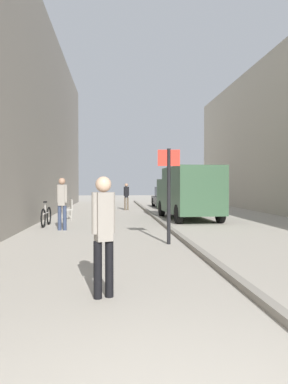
# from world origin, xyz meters

# --- Properties ---
(ground_plane) EXTENTS (80.00, 80.00, 0.00)m
(ground_plane) POSITION_xyz_m (0.00, 12.00, 0.00)
(ground_plane) COLOR #A8A093
(kerb_strip) EXTENTS (0.16, 40.00, 0.12)m
(kerb_strip) POSITION_xyz_m (1.58, 12.00, 0.06)
(kerb_strip) COLOR gray
(kerb_strip) RESTS_ON ground_plane
(pedestrian_main_foreground) EXTENTS (0.34, 0.22, 1.69)m
(pedestrian_main_foreground) POSITION_xyz_m (0.41, 21.02, 0.98)
(pedestrian_main_foreground) COLOR brown
(pedestrian_main_foreground) RESTS_ON ground_plane
(pedestrian_mid_block) EXTENTS (0.33, 0.26, 1.74)m
(pedestrian_mid_block) POSITION_xyz_m (-0.58, 3.28, 1.01)
(pedestrian_mid_block) COLOR black
(pedestrian_mid_block) RESTS_ON ground_plane
(pedestrian_far_crossing) EXTENTS (0.37, 0.24, 1.86)m
(pedestrian_far_crossing) POSITION_xyz_m (-2.24, 11.11, 1.07)
(pedestrian_far_crossing) COLOR #2D3851
(pedestrian_far_crossing) RESTS_ON ground_plane
(delivery_van) EXTENTS (2.30, 5.35, 2.41)m
(delivery_van) POSITION_xyz_m (3.06, 14.70, 1.29)
(delivery_van) COLOR #335138
(delivery_van) RESTS_ON ground_plane
(parked_car) EXTENTS (1.87, 4.22, 1.45)m
(parked_car) POSITION_xyz_m (3.37, 23.19, 0.71)
(parked_car) COLOR black
(parked_car) RESTS_ON ground_plane
(street_sign_post) EXTENTS (0.60, 0.11, 2.60)m
(street_sign_post) POSITION_xyz_m (1.07, 7.83, 1.55)
(street_sign_post) COLOR black
(street_sign_post) RESTS_ON ground_plane
(bicycle_leaning) EXTENTS (0.11, 1.77, 0.98)m
(bicycle_leaning) POSITION_xyz_m (-3.04, 12.48, 0.38)
(bicycle_leaning) COLOR black
(bicycle_leaning) RESTS_ON ground_plane
(cafe_chair_near_window) EXTENTS (0.55, 0.55, 0.94)m
(cafe_chair_near_window) POSITION_xyz_m (-2.47, 14.91, 0.55)
(cafe_chair_near_window) COLOR #B7B2A8
(cafe_chair_near_window) RESTS_ON ground_plane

